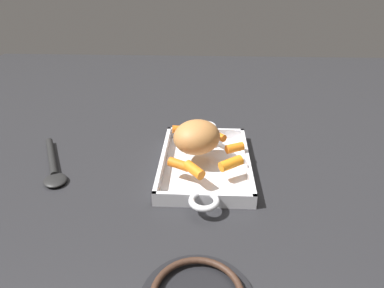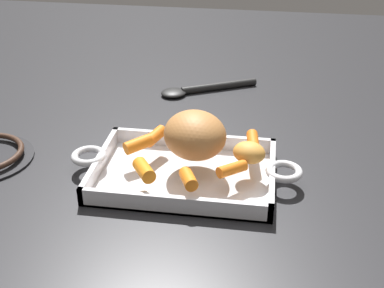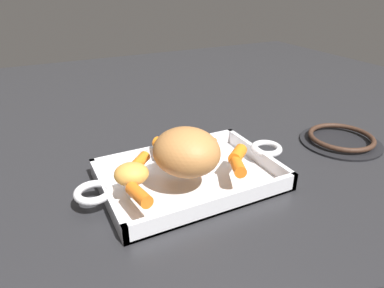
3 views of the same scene
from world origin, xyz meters
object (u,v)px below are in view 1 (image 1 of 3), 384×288
object	(u,v)px
baby_carrot_northwest	(233,148)
pork_roast	(195,137)
baby_carrot_center_right	(177,164)
baby_carrot_southwest	(181,130)
serving_spoon	(51,166)
baby_carrot_southeast	(192,170)
potato_halved	(199,128)
baby_carrot_northeast	(229,163)
roasting_dish	(203,164)
baby_carrot_short	(215,135)

from	to	relation	value
baby_carrot_northwest	pork_roast	bearing A→B (deg)	91.92
baby_carrot_center_right	baby_carrot_southwest	bearing A→B (deg)	1.23
baby_carrot_northwest	serving_spoon	xyz separation A→B (m)	(-0.04, 0.44, -0.04)
baby_carrot_southeast	potato_halved	xyz separation A→B (m)	(0.20, -0.01, 0.01)
baby_carrot_northeast	roasting_dish	bearing A→B (deg)	46.22
baby_carrot_southeast	baby_carrot_northeast	bearing A→B (deg)	-69.88
roasting_dish	baby_carrot_northeast	xyz separation A→B (m)	(-0.06, -0.06, 0.04)
roasting_dish	serving_spoon	world-z (taller)	roasting_dish
baby_carrot_northeast	serving_spoon	xyz separation A→B (m)	(0.03, 0.43, -0.04)
potato_halved	roasting_dish	bearing A→B (deg)	-173.59
baby_carrot_northeast	baby_carrot_northwest	xyz separation A→B (m)	(0.08, -0.01, -0.00)
baby_carrot_short	serving_spoon	bearing A→B (deg)	105.01
baby_carrot_northwest	serving_spoon	bearing A→B (deg)	95.39
baby_carrot_southeast	serving_spoon	world-z (taller)	baby_carrot_southeast
baby_carrot_southeast	baby_carrot_southwest	xyz separation A→B (m)	(0.20, 0.04, -0.00)
baby_carrot_short	potato_halved	size ratio (longest dim) A/B	0.94
serving_spoon	baby_carrot_northeast	bearing A→B (deg)	59.24
baby_carrot_southwest	serving_spoon	xyz separation A→B (m)	(-0.14, 0.31, -0.04)
baby_carrot_center_right	baby_carrot_northeast	size ratio (longest dim) A/B	0.88
baby_carrot_center_right	baby_carrot_northeast	distance (m)	0.12
baby_carrot_short	baby_carrot_northwest	size ratio (longest dim) A/B	1.21
baby_carrot_short	baby_carrot_northwest	distance (m)	0.08
baby_carrot_southeast	baby_carrot_short	xyz separation A→B (m)	(0.17, -0.05, -0.00)
pork_roast	baby_carrot_northeast	xyz separation A→B (m)	(-0.07, -0.08, -0.03)
pork_roast	baby_carrot_southwest	xyz separation A→B (m)	(0.10, 0.04, -0.03)
roasting_dish	baby_carrot_southwest	world-z (taller)	baby_carrot_southwest
baby_carrot_southwest	baby_carrot_northeast	bearing A→B (deg)	-144.68
baby_carrot_northwest	baby_carrot_southeast	bearing A→B (deg)	137.83
baby_carrot_southwest	serving_spoon	world-z (taller)	baby_carrot_southwest
baby_carrot_center_right	serving_spoon	distance (m)	0.32
baby_carrot_southeast	baby_carrot_northeast	distance (m)	0.09
roasting_dish	baby_carrot_short	size ratio (longest dim) A/B	7.67
roasting_dish	pork_roast	world-z (taller)	pork_roast
baby_carrot_northeast	baby_carrot_southeast	bearing A→B (deg)	110.12
potato_halved	serving_spoon	size ratio (longest dim) A/B	0.25
baby_carrot_northeast	serving_spoon	world-z (taller)	baby_carrot_northeast
baby_carrot_southeast	baby_carrot_northwest	size ratio (longest dim) A/B	1.14
baby_carrot_center_right	baby_carrot_southwest	world-z (taller)	same
potato_halved	serving_spoon	world-z (taller)	potato_halved
baby_carrot_southeast	baby_carrot_northeast	size ratio (longest dim) A/B	0.92
baby_carrot_northwest	baby_carrot_southwest	size ratio (longest dim) A/B	0.79
baby_carrot_southeast	baby_carrot_northwest	bearing A→B (deg)	-42.17
baby_carrot_southeast	baby_carrot_northwest	world-z (taller)	baby_carrot_southeast
pork_roast	baby_carrot_southeast	size ratio (longest dim) A/B	2.33
baby_carrot_short	pork_roast	bearing A→B (deg)	143.40
baby_carrot_short	baby_carrot_center_right	bearing A→B (deg)	148.90
baby_carrot_southwest	baby_carrot_southeast	bearing A→B (deg)	-168.89
baby_carrot_northwest	baby_carrot_short	bearing A→B (deg)	32.33
pork_roast	serving_spoon	xyz separation A→B (m)	(-0.04, 0.35, -0.07)
pork_roast	baby_carrot_southeast	world-z (taller)	pork_roast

